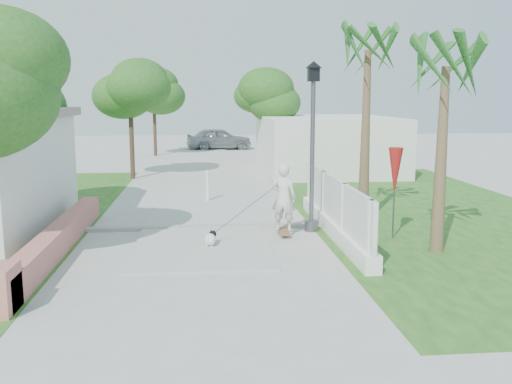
{
  "coord_description": "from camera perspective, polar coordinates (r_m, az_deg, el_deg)",
  "views": [
    {
      "loc": [
        0.03,
        -9.14,
        3.53
      ],
      "look_at": [
        1.41,
        5.36,
        1.1
      ],
      "focal_mm": 40.0,
      "sensor_mm": 36.0,
      "label": 1
    }
  ],
  "objects": [
    {
      "name": "dog",
      "position": [
        13.58,
        -4.55,
        -4.67
      ],
      "size": [
        0.37,
        0.57,
        0.4
      ],
      "rotation": [
        0.0,
        0.0,
        -0.3
      ],
      "color": "white",
      "rests_on": "ground"
    },
    {
      "name": "curb",
      "position": [
        15.53,
        -5.42,
        -3.52
      ],
      "size": [
        6.5,
        0.25,
        0.1
      ],
      "primitive_type": "cube",
      "color": "#999993",
      "rests_on": "ground"
    },
    {
      "name": "street_lamp",
      "position": [
        14.96,
        5.67,
        5.19
      ],
      "size": [
        0.44,
        0.44,
        4.44
      ],
      "color": "#59595E",
      "rests_on": "ground"
    },
    {
      "name": "parked_car",
      "position": [
        39.02,
        -3.72,
        5.36
      ],
      "size": [
        4.59,
        2.46,
        1.49
      ],
      "primitive_type": "imported",
      "rotation": [
        0.0,
        0.0,
        1.74
      ],
      "color": "#B3B4BB",
      "rests_on": "ground"
    },
    {
      "name": "tree_path_left",
      "position": [
        25.3,
        -12.46,
        9.91
      ],
      "size": [
        3.4,
        3.4,
        5.23
      ],
      "color": "#4C3826",
      "rests_on": "ground"
    },
    {
      "name": "palm_near",
      "position": [
        13.46,
        18.42,
        10.8
      ],
      "size": [
        1.8,
        1.8,
        4.7
      ],
      "color": "brown",
      "rests_on": "ground"
    },
    {
      "name": "tree_left_mid",
      "position": [
        18.46,
        -23.08,
        8.62
      ],
      "size": [
        3.2,
        3.2,
        4.85
      ],
      "color": "#4C3826",
      "rests_on": "ground"
    },
    {
      "name": "lattice_fence",
      "position": [
        14.84,
        7.81,
        -2.23
      ],
      "size": [
        0.35,
        7.0,
        1.5
      ],
      "color": "white",
      "rests_on": "ground"
    },
    {
      "name": "tree_path_far",
      "position": [
        35.23,
        -10.16,
        9.8
      ],
      "size": [
        3.2,
        3.2,
        5.17
      ],
      "color": "#4C3826",
      "rests_on": "ground"
    },
    {
      "name": "tree_path_right",
      "position": [
        29.29,
        0.83,
        9.4
      ],
      "size": [
        3.0,
        3.0,
        4.79
      ],
      "color": "#4C3826",
      "rests_on": "ground"
    },
    {
      "name": "building_right",
      "position": [
        27.87,
        6.98,
        4.81
      ],
      "size": [
        6.0,
        8.0,
        2.6
      ],
      "primitive_type": "cube",
      "color": "silver",
      "rests_on": "ground"
    },
    {
      "name": "grass_right",
      "position": [
        18.83,
        16.4,
        -1.71
      ],
      "size": [
        8.0,
        20.0,
        0.01
      ],
      "primitive_type": "cube",
      "color": "#1F551B",
      "rests_on": "ground"
    },
    {
      "name": "path_strip",
      "position": [
        29.35,
        -5.46,
        2.58
      ],
      "size": [
        3.2,
        36.0,
        0.06
      ],
      "primitive_type": "cube",
      "color": "#B7B7B2",
      "rests_on": "ground"
    },
    {
      "name": "palm_far",
      "position": [
        16.32,
        11.11,
        12.65
      ],
      "size": [
        1.8,
        1.8,
        5.3
      ],
      "color": "brown",
      "rests_on": "ground"
    },
    {
      "name": "skateboarder",
      "position": [
        14.24,
        -0.29,
        -1.52
      ],
      "size": [
        2.28,
        1.37,
        1.87
      ],
      "rotation": [
        0.0,
        0.0,
        2.75
      ],
      "color": "brown",
      "rests_on": "ground"
    },
    {
      "name": "pink_wall",
      "position": [
        13.51,
        -19.61,
        -4.87
      ],
      "size": [
        0.45,
        8.2,
        0.8
      ],
      "color": "#BD6761",
      "rests_on": "ground"
    },
    {
      "name": "bollard",
      "position": [
        19.36,
        -4.87,
        0.68
      ],
      "size": [
        0.14,
        0.14,
        1.09
      ],
      "color": "white",
      "rests_on": "ground"
    },
    {
      "name": "patio_umbrella",
      "position": [
        14.56,
        13.74,
        1.93
      ],
      "size": [
        0.36,
        0.36,
        2.3
      ],
      "color": "#59595E",
      "rests_on": "ground"
    },
    {
      "name": "ground",
      "position": [
        9.79,
        -5.36,
        -11.69
      ],
      "size": [
        90.0,
        90.0,
        0.0
      ],
      "primitive_type": "plane",
      "color": "#B7B7B2",
      "rests_on": "ground"
    }
  ]
}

